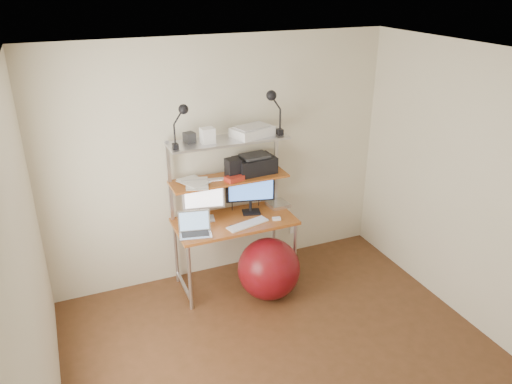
% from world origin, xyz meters
% --- Properties ---
extents(room, '(3.60, 3.60, 3.60)m').
position_xyz_m(room, '(0.00, 0.00, 1.25)').
color(room, brown).
rests_on(room, ground).
extents(computer_desk, '(1.20, 0.60, 1.57)m').
position_xyz_m(computer_desk, '(0.00, 1.50, 0.96)').
color(computer_desk, '#AE6321').
rests_on(computer_desk, ground).
extents(desktop, '(1.20, 0.60, 0.00)m').
position_xyz_m(desktop, '(0.00, 1.44, 0.74)').
color(desktop, '#AE6321').
rests_on(desktop, computer_desk).
extents(mid_shelf, '(1.18, 0.34, 0.00)m').
position_xyz_m(mid_shelf, '(0.00, 1.57, 1.15)').
color(mid_shelf, '#AE6321').
rests_on(mid_shelf, computer_desk).
extents(top_shelf, '(1.18, 0.34, 0.00)m').
position_xyz_m(top_shelf, '(0.00, 1.57, 1.55)').
color(top_shelf, silver).
rests_on(top_shelf, computer_desk).
extents(floor, '(3.60, 3.60, 0.00)m').
position_xyz_m(floor, '(0.00, 0.00, 0.00)').
color(floor, brown).
rests_on(floor, ground).
extents(wall_outlet, '(0.08, 0.01, 0.12)m').
position_xyz_m(wall_outlet, '(0.85, 1.79, 0.30)').
color(wall_outlet, white).
rests_on(wall_outlet, room).
extents(monitor_silver, '(0.41, 0.18, 0.46)m').
position_xyz_m(monitor_silver, '(-0.27, 1.58, 0.99)').
color(monitor_silver, silver).
rests_on(monitor_silver, desktop).
extents(monitor_black, '(0.50, 0.19, 0.50)m').
position_xyz_m(monitor_black, '(0.22, 1.55, 0.99)').
color(monitor_black, black).
rests_on(monitor_black, desktop).
extents(laptop, '(0.35, 0.30, 0.27)m').
position_xyz_m(laptop, '(-0.44, 1.33, 0.78)').
color(laptop, silver).
rests_on(laptop, desktop).
extents(keyboard, '(0.45, 0.23, 0.01)m').
position_xyz_m(keyboard, '(0.09, 1.29, 0.75)').
color(keyboard, white).
rests_on(keyboard, desktop).
extents(mouse, '(0.09, 0.07, 0.02)m').
position_xyz_m(mouse, '(0.39, 1.28, 0.75)').
color(mouse, white).
rests_on(mouse, desktop).
extents(mac_mini, '(0.22, 0.22, 0.04)m').
position_xyz_m(mac_mini, '(0.54, 1.57, 0.76)').
color(mac_mini, silver).
rests_on(mac_mini, desktop).
extents(phone, '(0.09, 0.13, 0.01)m').
position_xyz_m(phone, '(-0.08, 1.28, 0.74)').
color(phone, black).
rests_on(phone, desktop).
extents(printer, '(0.42, 0.30, 0.19)m').
position_xyz_m(printer, '(0.29, 1.61, 1.24)').
color(printer, black).
rests_on(printer, mid_shelf).
extents(nas_cube, '(0.14, 0.14, 0.20)m').
position_xyz_m(nas_cube, '(0.04, 1.56, 1.25)').
color(nas_cube, black).
rests_on(nas_cube, mid_shelf).
extents(red_box, '(0.20, 0.16, 0.05)m').
position_xyz_m(red_box, '(0.02, 1.48, 1.18)').
color(red_box, '#AE2A1B').
rests_on(red_box, mid_shelf).
extents(scanner, '(0.45, 0.36, 0.10)m').
position_xyz_m(scanner, '(0.25, 1.58, 1.60)').
color(scanner, white).
rests_on(scanner, top_shelf).
extents(box_white, '(0.13, 0.11, 0.15)m').
position_xyz_m(box_white, '(-0.22, 1.54, 1.62)').
color(box_white, white).
rests_on(box_white, top_shelf).
extents(box_grey, '(0.12, 0.12, 0.09)m').
position_xyz_m(box_grey, '(-0.37, 1.63, 1.60)').
color(box_grey, '#2D2D30').
rests_on(box_grey, top_shelf).
extents(clip_lamp_left, '(0.16, 0.09, 0.41)m').
position_xyz_m(clip_lamp_left, '(-0.47, 1.48, 1.85)').
color(clip_lamp_left, black).
rests_on(clip_lamp_left, top_shelf).
extents(clip_lamp_right, '(0.18, 0.10, 0.45)m').
position_xyz_m(clip_lamp_right, '(0.44, 1.51, 1.88)').
color(clip_lamp_right, black).
rests_on(clip_lamp_right, top_shelf).
extents(exercise_ball, '(0.62, 0.62, 0.62)m').
position_xyz_m(exercise_ball, '(0.23, 1.09, 0.31)').
color(exercise_ball, maroon).
rests_on(exercise_ball, floor).
extents(paper_stack, '(0.32, 0.42, 0.02)m').
position_xyz_m(paper_stack, '(-0.35, 1.56, 1.16)').
color(paper_stack, white).
rests_on(paper_stack, mid_shelf).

